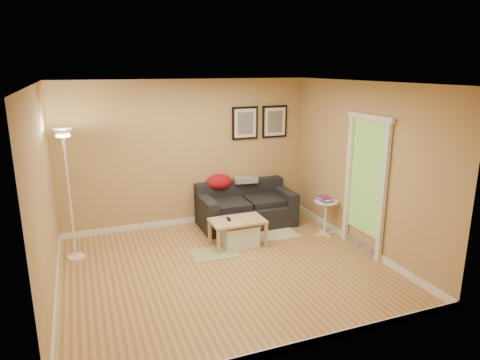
% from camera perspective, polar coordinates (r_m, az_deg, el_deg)
% --- Properties ---
extents(floor, '(4.50, 4.50, 0.00)m').
position_cam_1_polar(floor, '(6.27, -1.95, -11.69)').
color(floor, tan).
rests_on(floor, ground).
extents(ceiling, '(4.50, 4.50, 0.00)m').
position_cam_1_polar(ceiling, '(5.61, -2.18, 12.80)').
color(ceiling, white).
rests_on(ceiling, wall_back).
extents(wall_back, '(4.50, 0.00, 4.50)m').
position_cam_1_polar(wall_back, '(7.67, -6.94, 3.49)').
color(wall_back, tan).
rests_on(wall_back, ground).
extents(wall_front, '(4.50, 0.00, 4.50)m').
position_cam_1_polar(wall_front, '(4.06, 7.26, -6.98)').
color(wall_front, tan).
rests_on(wall_front, ground).
extents(wall_left, '(0.00, 4.00, 4.00)m').
position_cam_1_polar(wall_left, '(5.53, -24.70, -2.29)').
color(wall_left, tan).
rests_on(wall_left, ground).
extents(wall_right, '(0.00, 4.00, 4.00)m').
position_cam_1_polar(wall_right, '(6.85, 16.04, 1.63)').
color(wall_right, tan).
rests_on(wall_right, ground).
extents(baseboard_back, '(4.50, 0.02, 0.10)m').
position_cam_1_polar(baseboard_back, '(8.00, -6.65, -5.33)').
color(baseboard_back, white).
rests_on(baseboard_back, ground).
extents(baseboard_front, '(4.50, 0.02, 0.10)m').
position_cam_1_polar(baseboard_front, '(4.68, 6.66, -21.31)').
color(baseboard_front, white).
rests_on(baseboard_front, ground).
extents(baseboard_left, '(0.02, 4.00, 0.10)m').
position_cam_1_polar(baseboard_left, '(5.99, -23.28, -13.79)').
color(baseboard_left, white).
rests_on(baseboard_left, ground).
extents(baseboard_right, '(0.02, 4.00, 0.10)m').
position_cam_1_polar(baseboard_right, '(7.22, 15.26, -8.08)').
color(baseboard_right, white).
rests_on(baseboard_right, ground).
extents(sofa, '(1.70, 0.90, 0.75)m').
position_cam_1_polar(sofa, '(7.76, 0.84, -3.35)').
color(sofa, black).
rests_on(sofa, ground).
extents(red_throw, '(0.48, 0.36, 0.28)m').
position_cam_1_polar(red_throw, '(7.78, -2.79, -0.28)').
color(red_throw, maroon).
rests_on(red_throw, sofa).
extents(plaid_throw, '(0.45, 0.32, 0.10)m').
position_cam_1_polar(plaid_throw, '(7.91, 0.73, 0.08)').
color(plaid_throw, tan).
rests_on(plaid_throw, sofa).
extents(framed_print_left, '(0.50, 0.04, 0.60)m').
position_cam_1_polar(framed_print_left, '(7.90, 0.67, 7.59)').
color(framed_print_left, black).
rests_on(framed_print_left, wall_back).
extents(framed_print_right, '(0.50, 0.04, 0.60)m').
position_cam_1_polar(framed_print_right, '(8.14, 4.63, 7.76)').
color(framed_print_right, black).
rests_on(framed_print_right, wall_back).
extents(area_rug, '(1.25, 0.85, 0.01)m').
position_cam_1_polar(area_rug, '(7.51, 2.43, -6.99)').
color(area_rug, beige).
rests_on(area_rug, ground).
extents(green_runner, '(0.70, 0.50, 0.01)m').
position_cam_1_polar(green_runner, '(6.73, -3.44, -9.71)').
color(green_runner, '#668C4C').
rests_on(green_runner, ground).
extents(coffee_table, '(0.88, 0.56, 0.43)m').
position_cam_1_polar(coffee_table, '(6.94, -0.34, -6.98)').
color(coffee_table, tan).
rests_on(coffee_table, ground).
extents(remote_control, '(0.07, 0.16, 0.02)m').
position_cam_1_polar(remote_control, '(6.87, -1.53, -5.22)').
color(remote_control, black).
rests_on(remote_control, coffee_table).
extents(tape_roll, '(0.07, 0.07, 0.03)m').
position_cam_1_polar(tape_roll, '(6.80, 1.06, -5.39)').
color(tape_roll, yellow).
rests_on(tape_roll, coffee_table).
extents(storage_bin, '(0.58, 0.42, 0.35)m').
position_cam_1_polar(storage_bin, '(6.95, -0.05, -7.29)').
color(storage_bin, white).
rests_on(storage_bin, ground).
extents(side_table, '(0.40, 0.40, 0.60)m').
position_cam_1_polar(side_table, '(7.48, 11.30, -4.95)').
color(side_table, white).
rests_on(side_table, ground).
extents(book_stack, '(0.24, 0.29, 0.08)m').
position_cam_1_polar(book_stack, '(7.37, 11.29, -2.45)').
color(book_stack, '#3A45AE').
rests_on(book_stack, side_table).
extents(floor_lamp, '(0.26, 0.26, 1.97)m').
position_cam_1_polar(floor_lamp, '(6.71, -21.74, -2.39)').
color(floor_lamp, white).
rests_on(floor_lamp, ground).
extents(doorway, '(0.12, 1.01, 2.13)m').
position_cam_1_polar(doorway, '(6.77, 16.29, -0.95)').
color(doorway, white).
rests_on(doorway, ground).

